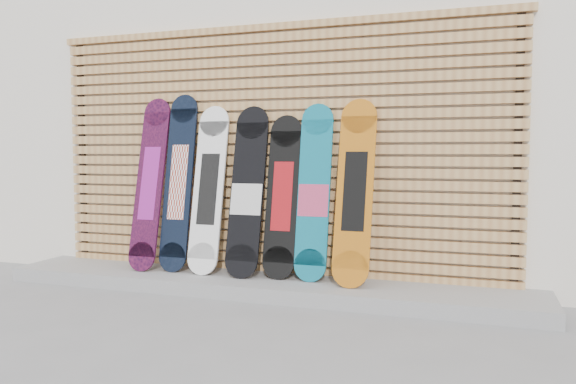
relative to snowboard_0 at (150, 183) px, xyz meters
name	(u,v)px	position (x,y,z in m)	size (l,w,h in m)	color
ground	(244,316)	(1.25, -0.75, -0.90)	(80.00, 80.00, 0.00)	gray
building	(389,103)	(1.75, 2.75, 0.90)	(12.00, 5.00, 3.60)	silver
concrete_step	(259,285)	(1.10, -0.07, -0.84)	(4.60, 0.70, 0.12)	gray
slat_wall	(271,149)	(1.10, 0.22, 0.31)	(4.26, 0.08, 2.29)	#B5824B
snowboard_0	(150,183)	(0.00, 0.00, 0.00)	(0.27, 0.38, 1.56)	black
snowboard_1	(179,182)	(0.28, 0.03, 0.01)	(0.27, 0.32, 1.59)	black
snowboard_2	(209,189)	(0.58, 0.02, -0.04)	(0.28, 0.34, 1.48)	white
snowboard_3	(247,192)	(0.96, 0.01, -0.06)	(0.30, 0.36, 1.47)	black
snowboard_4	(283,196)	(1.27, 0.05, -0.09)	(0.28, 0.29, 1.38)	black
snowboard_5	(314,193)	(1.54, 0.04, -0.06)	(0.27, 0.29, 1.47)	#0D6C86
snowboard_6	(355,191)	(1.90, -0.01, -0.03)	(0.30, 0.39, 1.50)	#B86513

